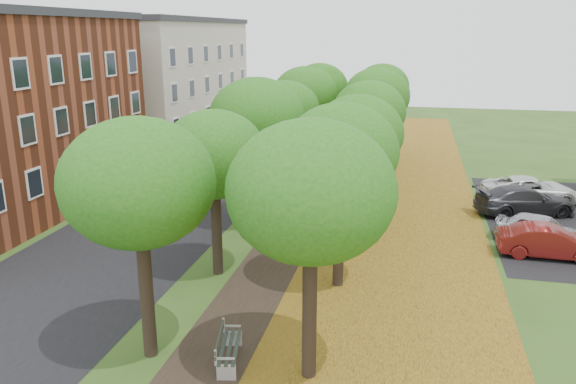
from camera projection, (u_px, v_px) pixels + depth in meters
The scene contains 12 objects.
ground at pixel (221, 363), 16.32m from camera, with size 120.00×120.00×0.00m, color #2D4C19.
street_asphalt at pixel (183, 201), 31.96m from camera, with size 8.00×70.00×0.01m, color black.
footpath at pixel (312, 209), 30.39m from camera, with size 3.20×70.00×0.01m, color black.
leaf_verge at pixel (406, 216), 29.34m from camera, with size 7.50×70.00×0.01m, color olive.
tree_row_west at pixel (272, 117), 29.48m from camera, with size 4.18×34.18×6.76m.
tree_row_east at pixel (364, 120), 28.47m from camera, with size 4.18×34.18×6.76m.
building_cream at pixel (160, 79), 49.40m from camera, with size 10.30×20.30×10.40m.
bench at pixel (227, 348), 16.25m from camera, with size 0.94×2.01×0.91m.
car_silver at pixel (541, 229), 25.37m from camera, with size 1.60×3.97×1.35m, color #A9A8AD.
car_red at pixel (549, 242), 23.83m from camera, with size 1.45×4.16×1.37m, color maroon.
car_grey at pixel (524, 200), 29.43m from camera, with size 2.09×5.13×1.49m, color #2D2E32.
car_white at pixel (531, 190), 31.48m from camera, with size 2.41×5.22×1.45m, color silver.
Camera 1 is at (5.03, -13.53, 9.31)m, focal length 35.00 mm.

